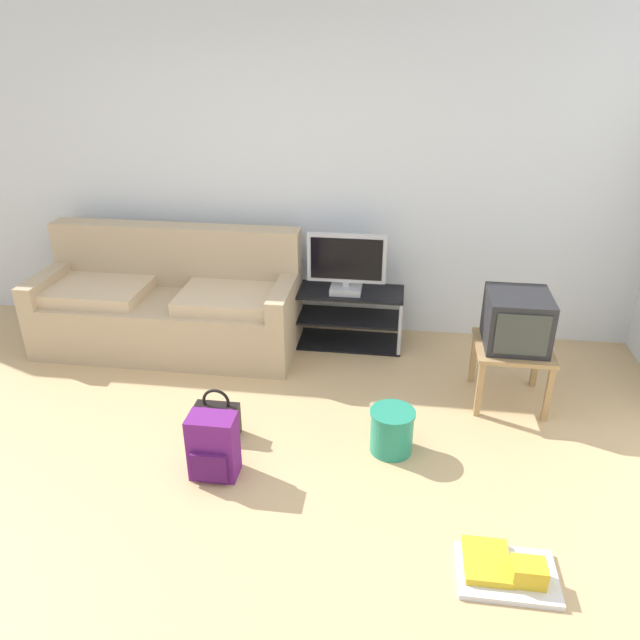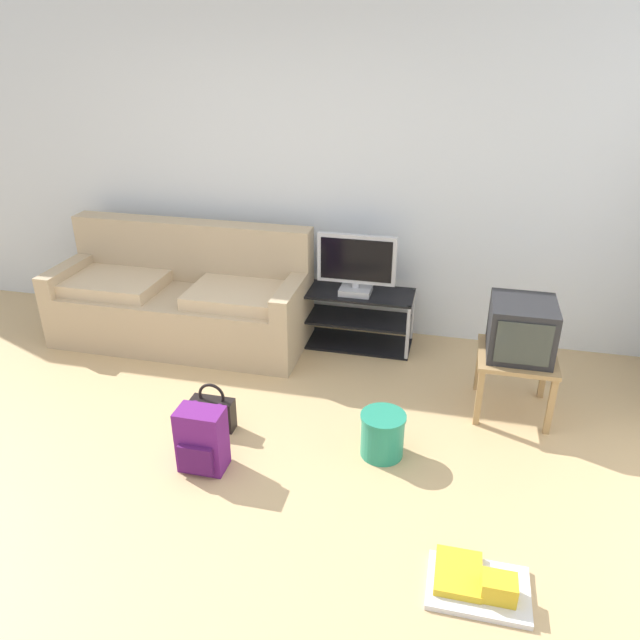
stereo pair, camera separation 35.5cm
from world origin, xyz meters
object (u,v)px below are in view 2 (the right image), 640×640
at_px(backpack, 202,440).
at_px(floor_tray, 477,584).
at_px(tv_stand, 355,318).
at_px(cleaning_bucket, 382,433).
at_px(side_table, 516,364).
at_px(crt_tv, 521,329).
at_px(handbag, 213,412).
at_px(couch, 183,300).
at_px(flat_tv, 356,265).

height_order(backpack, floor_tray, backpack).
height_order(tv_stand, cleaning_bucket, tv_stand).
bearing_deg(side_table, crt_tv, 90.00).
xyz_separation_m(tv_stand, handbag, (-0.69, -1.38, -0.12)).
bearing_deg(cleaning_bucket, backpack, -160.04).
bearing_deg(handbag, tv_stand, 63.40).
relative_size(side_table, crt_tv, 1.14).
relative_size(tv_stand, backpack, 2.31).
height_order(handbag, floor_tray, handbag).
bearing_deg(crt_tv, cleaning_bucket, -138.28).
bearing_deg(tv_stand, couch, -171.57).
xyz_separation_m(tv_stand, side_table, (1.22, -0.71, 0.13)).
relative_size(flat_tv, side_table, 1.23).
xyz_separation_m(flat_tv, crt_tv, (1.22, -0.67, -0.09)).
bearing_deg(crt_tv, tv_stand, 150.29).
xyz_separation_m(couch, tv_stand, (1.43, 0.21, -0.11)).
bearing_deg(side_table, couch, 169.28).
bearing_deg(side_table, handbag, -160.69).
bearing_deg(side_table, flat_tv, 150.51).
bearing_deg(floor_tray, cleaning_bucket, 122.66).
bearing_deg(floor_tray, crt_tv, 82.54).
distance_m(flat_tv, handbag, 1.64).
bearing_deg(couch, tv_stand, 8.43).
height_order(backpack, handbag, backpack).
relative_size(couch, cleaning_bucket, 7.23).
bearing_deg(crt_tv, side_table, -90.00).
bearing_deg(flat_tv, couch, -172.45).
bearing_deg(crt_tv, couch, 169.62).
height_order(couch, tv_stand, couch).
relative_size(tv_stand, crt_tv, 2.08).
distance_m(crt_tv, backpack, 2.16).
xyz_separation_m(side_table, backpack, (-1.82, -1.06, -0.17)).
xyz_separation_m(flat_tv, backpack, (-0.60, -1.75, -0.52)).
distance_m(couch, side_table, 2.70).
distance_m(backpack, floor_tray, 1.70).
relative_size(side_table, floor_tray, 1.07).
xyz_separation_m(side_table, handbag, (-1.91, -0.67, -0.25)).
bearing_deg(handbag, backpack, -75.95).
xyz_separation_m(crt_tv, backpack, (-1.82, -1.08, -0.42)).
xyz_separation_m(handbag, cleaning_bucket, (1.12, -0.02, 0.03)).
height_order(flat_tv, backpack, flat_tv).
bearing_deg(handbag, couch, 122.08).
bearing_deg(cleaning_bucket, flat_tv, 107.23).
height_order(flat_tv, floor_tray, flat_tv).
xyz_separation_m(couch, floor_tray, (2.44, -2.10, -0.31)).
bearing_deg(side_table, tv_stand, 149.73).
xyz_separation_m(side_table, crt_tv, (0.00, 0.02, 0.25)).
bearing_deg(floor_tray, side_table, 82.46).
xyz_separation_m(backpack, cleaning_bucket, (1.02, 0.37, -0.04)).
xyz_separation_m(couch, crt_tv, (2.65, -0.49, 0.27)).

